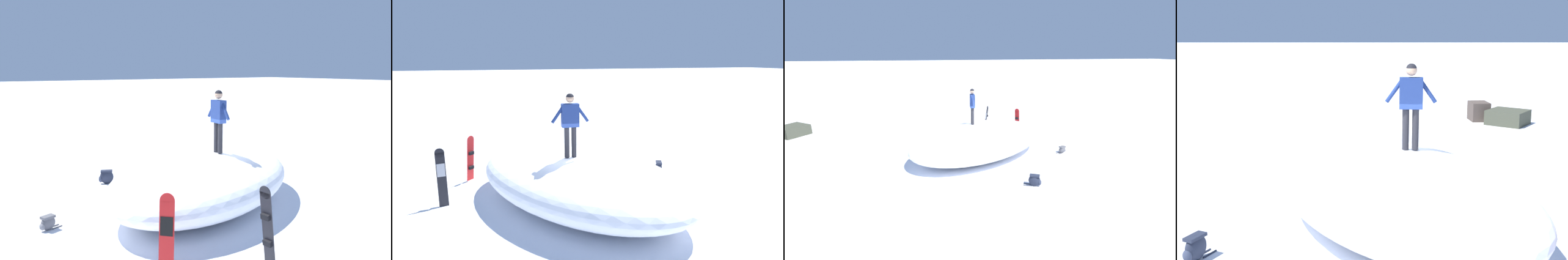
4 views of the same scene
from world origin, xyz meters
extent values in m
plane|color=white|center=(0.00, 0.00, 0.00)|extent=(240.00, 240.00, 0.00)
ellipsoid|color=white|center=(-0.18, -0.06, 0.77)|extent=(8.48, 7.26, 1.54)
cylinder|color=black|center=(0.08, -0.47, 1.97)|extent=(0.14, 0.14, 0.85)
cylinder|color=black|center=(0.09, -0.27, 1.97)|extent=(0.14, 0.14, 0.85)
cube|color=navy|center=(0.08, -0.37, 2.71)|extent=(0.25, 0.48, 0.63)
sphere|color=tan|center=(0.08, -0.37, 3.17)|extent=(0.23, 0.23, 0.23)
cylinder|color=navy|center=(0.06, -0.69, 2.76)|extent=(0.11, 0.40, 0.52)
cylinder|color=navy|center=(0.10, -0.04, 2.76)|extent=(0.11, 0.40, 0.52)
sphere|color=black|center=(0.08, -0.37, 3.19)|extent=(0.22, 0.22, 0.22)
ellipsoid|color=#1E2333|center=(-1.74, 3.50, 0.24)|extent=(0.52, 0.41, 0.47)
ellipsoid|color=#2B3144|center=(-1.93, 3.59, 0.17)|extent=(0.19, 0.22, 0.23)
cube|color=#1E2333|center=(-1.74, 3.50, 0.44)|extent=(0.44, 0.35, 0.06)
cylinder|color=#1E2333|center=(-1.54, 3.33, 0.01)|extent=(0.31, 0.17, 0.04)
cylinder|color=#1E2333|center=(-1.48, 3.46, 0.01)|extent=(0.31, 0.17, 0.04)
cube|color=#443A33|center=(11.47, -4.25, 0.41)|extent=(1.06, 0.84, 0.81)
cube|color=#3A3D2F|center=(10.57, -5.28, 0.30)|extent=(2.05, 2.06, 0.61)
camera|label=1|loc=(-6.69, -9.31, 3.89)|focal=37.22mm
camera|label=2|loc=(8.56, -2.63, 4.21)|focal=30.32mm
camera|label=3|loc=(2.05, 12.31, 5.12)|focal=24.51mm
camera|label=4|loc=(-9.76, 0.42, 4.01)|focal=45.38mm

